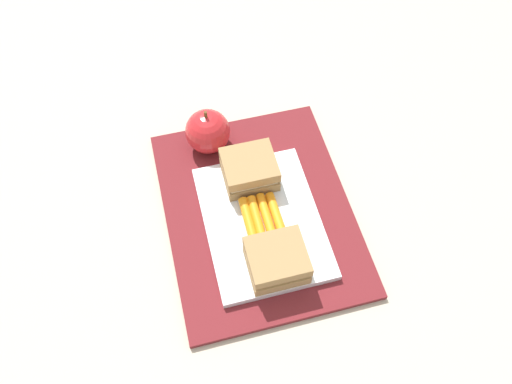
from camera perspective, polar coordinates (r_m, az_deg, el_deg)
The scene contains 7 objects.
ground_plane at distance 0.80m, azimuth 0.22°, elevation -2.33°, with size 2.40×2.40×0.00m, color #B7AD99.
lunchbag_mat at distance 0.79m, azimuth 0.22°, elevation -2.15°, with size 0.36×0.28×0.01m, color maroon.
food_tray at distance 0.77m, azimuth 0.69°, elevation -3.31°, with size 0.23×0.17×0.01m, color white.
sandwich_half_left at distance 0.71m, azimuth 2.32°, elevation -7.57°, with size 0.07×0.08×0.04m.
sandwich_half_right at distance 0.79m, azimuth -0.73°, elevation 2.50°, with size 0.07×0.08×0.04m.
carrot_sticks_bundle at distance 0.76m, azimuth 0.67°, elevation -2.85°, with size 0.08×0.06×0.02m.
apple at distance 0.83m, azimuth -5.37°, elevation 6.70°, with size 0.07×0.07×0.08m.
Camera 1 is at (-0.38, 0.10, 0.69)m, focal length 36.11 mm.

